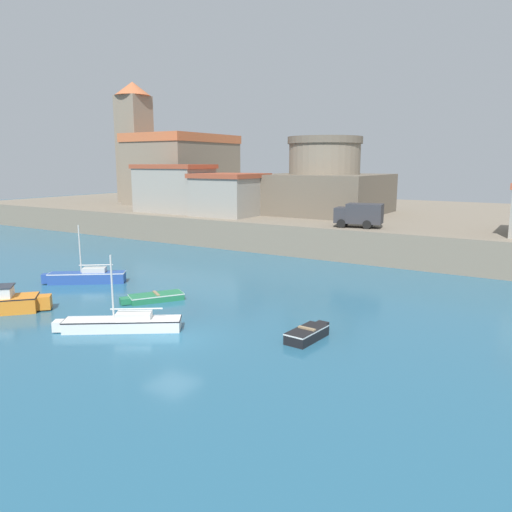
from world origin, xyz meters
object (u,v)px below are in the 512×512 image
(church, at_px, (175,164))
(fortress, at_px, (324,186))
(harbor_shed_near_wharf, at_px, (230,194))
(dinghy_black_1, at_px, (308,333))
(sailboat_blue_4, at_px, (86,277))
(dinghy_green_0, at_px, (154,297))
(sailboat_white_3, at_px, (122,323))
(harbor_shed_mid_row, at_px, (174,188))
(truck_on_quay, at_px, (359,214))

(church, bearing_deg, fortress, -5.89)
(church, relative_size, harbor_shed_near_wharf, 2.44)
(dinghy_black_1, xyz_separation_m, sailboat_blue_4, (-19.47, 2.23, 0.18))
(dinghy_green_0, relative_size, sailboat_white_3, 0.65)
(church, xyz_separation_m, harbor_shed_near_wharf, (17.25, -10.68, -3.35))
(harbor_shed_near_wharf, height_order, harbor_shed_mid_row, harbor_shed_mid_row)
(harbor_shed_mid_row, bearing_deg, sailboat_blue_4, -64.83)
(dinghy_green_0, height_order, fortress, fortress)
(dinghy_green_0, xyz_separation_m, church, (-27.48, 34.22, 8.45))
(dinghy_black_1, xyz_separation_m, harbor_shed_mid_row, (-29.96, 24.56, 5.54))
(sailboat_white_3, distance_m, truck_on_quay, 26.72)
(sailboat_blue_4, bearing_deg, church, 120.71)
(dinghy_black_1, relative_size, sailboat_blue_4, 0.59)
(sailboat_white_3, height_order, truck_on_quay, truck_on_quay)
(dinghy_black_1, bearing_deg, truck_on_quay, 104.10)
(church, height_order, fortress, church)
(fortress, bearing_deg, sailboat_white_3, -82.56)
(dinghy_green_0, distance_m, fortress, 32.24)
(dinghy_green_0, height_order, truck_on_quay, truck_on_quay)
(church, bearing_deg, sailboat_blue_4, -59.29)
(harbor_shed_near_wharf, height_order, truck_on_quay, harbor_shed_near_wharf)
(dinghy_black_1, relative_size, fortress, 0.23)
(harbor_shed_near_wharf, bearing_deg, fortress, 45.26)
(dinghy_green_0, bearing_deg, truck_on_quay, 73.61)
(dinghy_green_0, xyz_separation_m, harbor_shed_near_wharf, (-10.23, 23.54, 5.11))
(dinghy_green_0, height_order, sailboat_white_3, sailboat_white_3)
(harbor_shed_near_wharf, bearing_deg, sailboat_blue_4, -83.70)
(church, bearing_deg, harbor_shed_near_wharf, -31.76)
(fortress, bearing_deg, dinghy_black_1, -66.98)
(harbor_shed_mid_row, bearing_deg, truck_on_quay, -5.57)
(sailboat_white_3, xyz_separation_m, church, (-30.07, 39.50, 8.30))
(harbor_shed_near_wharf, xyz_separation_m, harbor_shed_mid_row, (-8.00, -0.23, 0.50))
(dinghy_green_0, relative_size, dinghy_black_1, 1.25)
(sailboat_blue_4, xyz_separation_m, fortress, (5.51, 30.63, 5.69))
(dinghy_black_1, distance_m, fortress, 36.18)
(dinghy_black_1, xyz_separation_m, fortress, (-13.96, 32.86, 5.87))
(dinghy_green_0, distance_m, truck_on_quay, 22.17)
(harbor_shed_mid_row, height_order, truck_on_quay, harbor_shed_mid_row)
(dinghy_green_0, relative_size, fortress, 0.29)
(dinghy_green_0, height_order, church, church)
(sailboat_blue_4, height_order, harbor_shed_mid_row, harbor_shed_mid_row)
(fortress, bearing_deg, truck_on_quay, -51.86)
(fortress, bearing_deg, harbor_shed_near_wharf, -134.74)
(fortress, height_order, harbor_shed_mid_row, fortress)
(sailboat_white_3, bearing_deg, church, 127.28)
(dinghy_black_1, xyz_separation_m, church, (-39.21, 35.47, 8.39))
(sailboat_blue_4, relative_size, truck_on_quay, 1.18)
(dinghy_black_1, distance_m, harbor_shed_near_wharf, 33.50)
(dinghy_black_1, bearing_deg, sailboat_white_3, -156.21)
(sailboat_blue_4, relative_size, harbor_shed_mid_row, 0.59)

